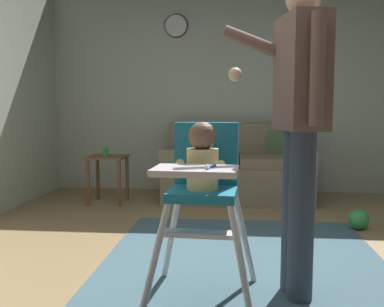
# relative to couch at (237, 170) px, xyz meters

# --- Properties ---
(ground) EXTENTS (6.05, 7.36, 0.10)m
(ground) POSITION_rel_couch_xyz_m (-0.10, -2.39, -0.38)
(ground) COLOR #977B52
(wall_far) EXTENTS (5.25, 0.06, 2.61)m
(wall_far) POSITION_rel_couch_xyz_m (-0.10, 0.52, 0.97)
(wall_far) COLOR #B6C0AE
(wall_far) RESTS_ON ground
(area_rug) EXTENTS (1.93, 2.65, 0.01)m
(area_rug) POSITION_rel_couch_xyz_m (0.03, -2.31, -0.33)
(area_rug) COLOR #43626F
(area_rug) RESTS_ON ground
(couch) EXTENTS (1.65, 0.86, 0.86)m
(couch) POSITION_rel_couch_xyz_m (0.00, 0.00, 0.00)
(couch) COLOR #7F715C
(couch) RESTS_ON ground
(high_chair) EXTENTS (0.64, 0.75, 0.99)m
(high_chair) POSITION_rel_couch_xyz_m (-0.21, -2.68, 0.36)
(high_chair) COLOR white
(high_chair) RESTS_ON ground
(adult_standing) EXTENTS (0.57, 0.50, 1.73)m
(adult_standing) POSITION_rel_couch_xyz_m (0.31, -2.59, 0.65)
(adult_standing) COLOR #3A4251
(adult_standing) RESTS_ON ground
(toy_ball) EXTENTS (0.17, 0.17, 0.17)m
(toy_ball) POSITION_rel_couch_xyz_m (1.04, -1.18, -0.25)
(toy_ball) COLOR green
(toy_ball) RESTS_ON ground
(side_table) EXTENTS (0.40, 0.40, 0.52)m
(side_table) POSITION_rel_couch_xyz_m (-1.41, -0.36, 0.05)
(side_table) COLOR brown
(side_table) RESTS_ON ground
(sippy_cup) EXTENTS (0.07, 0.07, 0.10)m
(sippy_cup) POSITION_rel_couch_xyz_m (-1.44, -0.36, 0.24)
(sippy_cup) COLOR green
(sippy_cup) RESTS_ON side_table
(wall_clock) EXTENTS (0.29, 0.04, 0.29)m
(wall_clock) POSITION_rel_couch_xyz_m (-0.77, 0.48, 1.71)
(wall_clock) COLOR white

